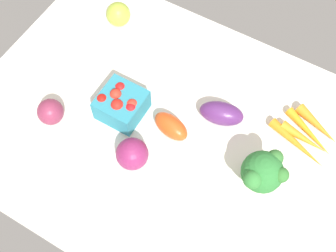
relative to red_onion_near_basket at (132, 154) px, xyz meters
The scene contains 9 objects.
tablecloth 13.11cm from the red_onion_near_basket, 75.43° to the left, with size 104.00×76.00×2.00cm, color silver.
red_onion_near_basket is the anchor object (origin of this frame).
heirloom_tomato_green 44.72cm from the red_onion_near_basket, 127.55° to the left, with size 7.01×7.01×7.01cm, color #98AD39.
roma_tomato 12.71cm from the red_onion_near_basket, 72.02° to the left, with size 9.89×5.28×5.28cm, color #DE4818.
red_onion_center 24.31cm from the red_onion_near_basket, behind, with size 6.73×6.73×6.73cm, color #7D2A46.
carrot_bunch 43.88cm from the red_onion_near_basket, 38.60° to the left, with size 17.30×15.25×2.96cm.
berry_basket 14.31cm from the red_onion_near_basket, 133.40° to the left, with size 10.92×10.92×7.95cm.
broccoli_head 30.69cm from the red_onion_near_basket, 18.49° to the left, with size 10.49×11.51×12.42cm.
eggplant 25.01cm from the red_onion_near_basket, 58.08° to the left, with size 11.28×6.02×6.02cm, color #532562.
Camera 1 is at (26.30, -45.24, 100.80)cm, focal length 46.83 mm.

